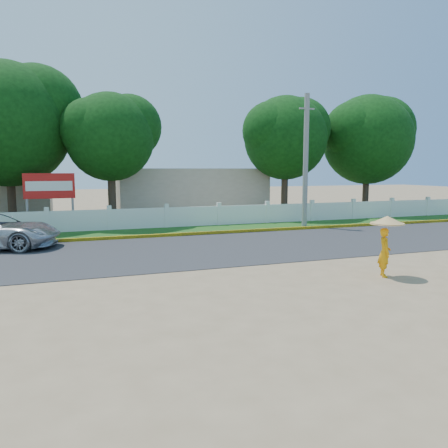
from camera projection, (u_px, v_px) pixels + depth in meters
name	position (u px, v px, depth m)	size (l,w,h in m)	color
ground	(246.00, 274.00, 13.19)	(120.00, 120.00, 0.00)	#9E8460
road	(203.00, 249.00, 17.39)	(60.00, 7.00, 0.02)	#38383A
grass_verge	(173.00, 231.00, 22.29)	(60.00, 3.50, 0.03)	#2D601E
curb	(181.00, 234.00, 20.69)	(40.00, 0.18, 0.16)	yellow
fence	(167.00, 218.00, 23.58)	(40.00, 0.10, 1.10)	silver
building_near	(187.00, 191.00, 30.80)	(10.00, 6.00, 3.20)	#B7AD99
utility_pole	(306.00, 161.00, 23.69)	(0.28, 0.28, 7.18)	gray
monk_with_parasol	(386.00, 237.00, 12.80)	(0.99, 0.99, 1.81)	orange
billboard	(49.00, 189.00, 22.44)	(2.50, 0.13, 2.95)	gray
tree_row	(163.00, 136.00, 25.89)	(34.34, 7.15, 8.92)	#473828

